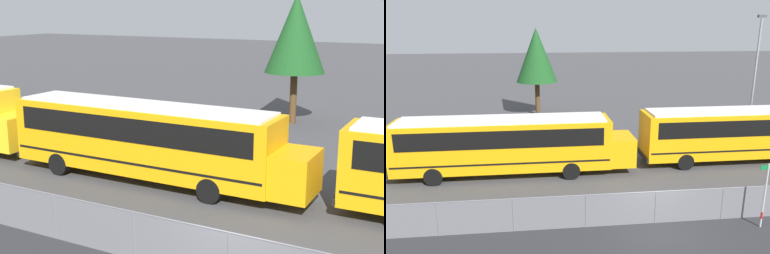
# 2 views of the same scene
# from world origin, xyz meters

# --- Properties ---
(school_bus_2) EXTENTS (13.50, 2.45, 3.33)m
(school_bus_2) POSITION_xyz_m (-6.56, 6.25, 1.97)
(school_bus_2) COLOR orange
(school_bus_2) RESTS_ON ground_plane
(tree_1) EXTENTS (3.74, 3.74, 8.09)m
(tree_1) POSITION_xyz_m (-4.85, 20.45, 5.62)
(tree_1) COLOR #51381E
(tree_1) RESTS_ON ground_plane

